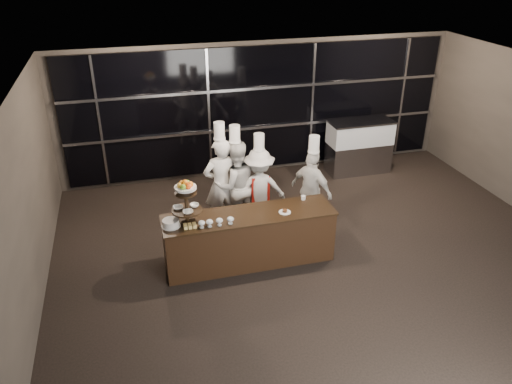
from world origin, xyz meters
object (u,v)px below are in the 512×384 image
object	(u,v)px
buffet_counter	(249,238)
display_stand	(186,199)
layer_cake	(171,223)
chef_d	(311,189)
chef_a	(221,184)
display_case	(359,144)
chef_b	(236,185)
chef_c	(259,188)

from	to	relation	value
buffet_counter	display_stand	size ratio (longest dim) A/B	3.81
layer_cake	chef_d	xyz separation A→B (m)	(2.68, 0.88, -0.19)
buffet_counter	chef_a	size ratio (longest dim) A/B	1.36
display_case	chef_b	xyz separation A→B (m)	(-3.33, -1.70, 0.19)
display_case	chef_a	bearing A→B (deg)	-154.83
layer_cake	chef_c	world-z (taller)	chef_c
display_case	display_stand	bearing A→B (deg)	-146.39
buffet_counter	layer_cake	size ratio (longest dim) A/B	9.47
display_stand	display_case	xyz separation A→B (m)	(4.39, 2.92, -0.65)
display_case	chef_d	size ratio (longest dim) A/B	0.80
buffet_counter	display_case	xyz separation A→B (m)	(3.39, 2.92, 0.22)
layer_cake	chef_b	size ratio (longest dim) A/B	0.15
display_case	chef_c	world-z (taller)	chef_c
display_stand	chef_b	world-z (taller)	chef_b
chef_a	layer_cake	bearing A→B (deg)	-129.68
chef_a	chef_d	xyz separation A→B (m)	(1.62, -0.40, -0.14)
display_case	chef_b	bearing A→B (deg)	-152.89
buffet_counter	chef_d	distance (m)	1.67
chef_c	chef_d	size ratio (longest dim) A/B	1.02
layer_cake	chef_a	world-z (taller)	chef_a
chef_b	display_stand	bearing A→B (deg)	-131.15
chef_b	chef_d	distance (m)	1.40
chef_b	chef_d	world-z (taller)	chef_b
display_case	chef_b	size ratio (longest dim) A/B	0.73
display_stand	layer_cake	size ratio (longest dim) A/B	2.48
buffet_counter	chef_b	bearing A→B (deg)	87.13
layer_cake	display_case	distance (m)	5.53
buffet_counter	chef_c	distance (m)	1.25
chef_a	chef_c	world-z (taller)	chef_a
chef_c	buffet_counter	bearing A→B (deg)	-113.24
layer_cake	buffet_counter	bearing A→B (deg)	2.26
buffet_counter	display_case	distance (m)	4.48
chef_b	chef_c	distance (m)	0.44
chef_a	display_case	bearing A→B (deg)	25.17
chef_d	display_case	bearing A→B (deg)	46.51
layer_cake	chef_d	distance (m)	2.82
chef_a	chef_b	world-z (taller)	chef_a
chef_a	display_stand	bearing A→B (deg)	-122.81
chef_c	chef_b	bearing A→B (deg)	165.85
chef_a	chef_b	size ratio (longest dim) A/B	1.04
buffet_counter	layer_cake	xyz separation A→B (m)	(-1.27, -0.05, 0.51)
layer_cake	display_case	bearing A→B (deg)	32.50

